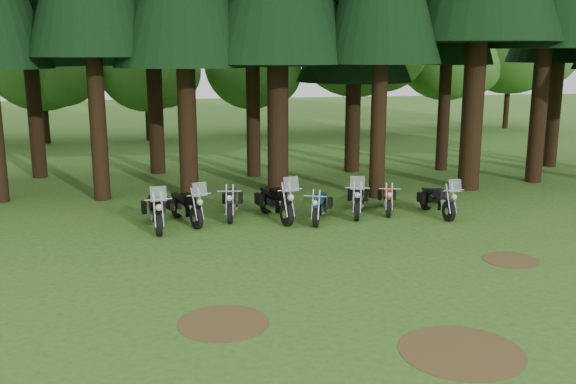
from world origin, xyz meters
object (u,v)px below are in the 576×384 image
object	(u,v)px
motorcycle_0	(155,212)
motorcycle_4	(320,207)
motorcycle_3	(276,203)
motorcycle_6	(388,199)
motorcycle_7	(437,201)
motorcycle_2	(232,203)
motorcycle_5	(358,200)
motorcycle_1	(186,207)

from	to	relation	value
motorcycle_0	motorcycle_4	bearing A→B (deg)	-6.93
motorcycle_3	motorcycle_4	bearing A→B (deg)	-31.35
motorcycle_6	motorcycle_7	xyz separation A→B (m)	(1.41, -0.77, 0.04)
motorcycle_4	motorcycle_2	bearing A→B (deg)	-178.51
motorcycle_4	motorcycle_5	bearing A→B (deg)	43.35
motorcycle_4	motorcycle_3	bearing A→B (deg)	-176.22
motorcycle_0	motorcycle_5	distance (m)	6.42
motorcycle_6	motorcycle_2	bearing A→B (deg)	-166.67
motorcycle_2	motorcycle_3	distance (m)	1.45
motorcycle_0	motorcycle_4	size ratio (longest dim) A/B	1.21
motorcycle_2	motorcycle_4	size ratio (longest dim) A/B	1.12
motorcycle_1	motorcycle_6	size ratio (longest dim) A/B	1.14
motorcycle_3	motorcycle_1	bearing A→B (deg)	165.10
motorcycle_0	motorcycle_3	size ratio (longest dim) A/B	0.97
motorcycle_4	motorcycle_6	bearing A→B (deg)	38.04
motorcycle_2	motorcycle_5	world-z (taller)	motorcycle_5
motorcycle_0	motorcycle_5	world-z (taller)	motorcycle_0
motorcycle_2	motorcycle_3	xyz separation A→B (m)	(1.34, -0.56, 0.06)
motorcycle_6	motorcycle_7	size ratio (longest dim) A/B	0.90
motorcycle_0	motorcycle_1	size ratio (longest dim) A/B	1.06
motorcycle_1	motorcycle_3	distance (m)	2.78
motorcycle_3	motorcycle_5	world-z (taller)	motorcycle_3
motorcycle_4	motorcycle_5	xyz separation A→B (m)	(1.39, 0.55, 0.06)
motorcycle_2	motorcycle_6	size ratio (longest dim) A/B	1.12
motorcycle_0	motorcycle_5	bearing A→B (deg)	-2.00
motorcycle_0	motorcycle_4	distance (m)	5.01
motorcycle_0	motorcycle_2	world-z (taller)	motorcycle_0
motorcycle_0	motorcycle_1	bearing A→B (deg)	21.34
motorcycle_6	motorcycle_4	bearing A→B (deg)	-147.48
motorcycle_1	motorcycle_3	bearing A→B (deg)	-22.36
motorcycle_4	motorcycle_7	world-z (taller)	motorcycle_7
motorcycle_4	motorcycle_5	distance (m)	1.49
motorcycle_3	motorcycle_7	bearing A→B (deg)	-18.57
motorcycle_0	motorcycle_1	distance (m)	1.04
motorcycle_0	motorcycle_3	xyz separation A→B (m)	(3.70, 0.40, 0.02)
motorcycle_0	motorcycle_7	xyz separation A→B (m)	(8.88, -0.08, -0.04)
motorcycle_3	motorcycle_2	bearing A→B (deg)	144.17
motorcycle_2	motorcycle_6	bearing A→B (deg)	5.89
motorcycle_0	motorcycle_3	world-z (taller)	motorcycle_3
motorcycle_3	motorcycle_6	size ratio (longest dim) A/B	1.25
motorcycle_3	motorcycle_4	world-z (taller)	motorcycle_3
motorcycle_1	motorcycle_7	xyz separation A→B (m)	(7.96, -0.57, -0.03)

